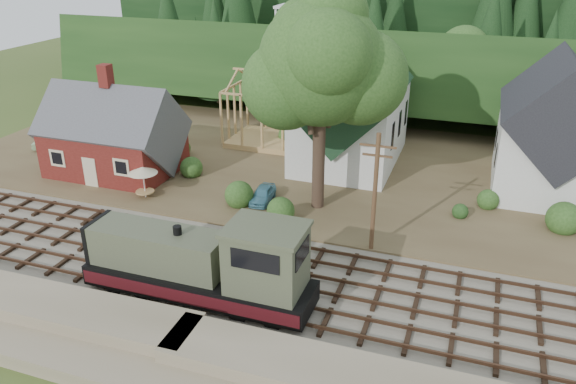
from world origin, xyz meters
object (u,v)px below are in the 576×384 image
(locomotive, at_px, (206,266))
(car_green, at_px, (51,145))
(car_blue, at_px, (263,194))
(patio_set, at_px, (143,171))

(locomotive, distance_m, car_green, 29.33)
(car_blue, bearing_deg, patio_set, -170.75)
(locomotive, xyz_separation_m, patio_set, (-10.43, 10.16, 0.16))
(locomotive, bearing_deg, car_blue, 97.59)
(car_blue, height_order, patio_set, patio_set)
(locomotive, relative_size, car_green, 3.89)
(locomotive, height_order, patio_set, locomotive)
(car_blue, bearing_deg, car_green, 165.37)
(locomotive, xyz_separation_m, car_green, (-24.37, 16.26, -1.39))
(car_blue, relative_size, patio_set, 1.40)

